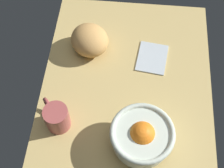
{
  "coord_description": "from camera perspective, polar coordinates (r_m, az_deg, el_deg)",
  "views": [
    {
      "loc": [
        53.22,
        0.4,
        91.86
      ],
      "look_at": [
        2.69,
        -4.31,
        5.0
      ],
      "focal_mm": 50.35,
      "sensor_mm": 36.0,
      "label": 1
    }
  ],
  "objects": [
    {
      "name": "bread_loaf",
      "position": [
        1.11,
        -4.28,
        7.97
      ],
      "size": [
        18.86,
        18.82,
        9.63
      ],
      "primitive_type": "ellipsoid",
      "rotation": [
        0.0,
        0.0,
        0.76
      ],
      "color": "tan",
      "rests_on": "ground"
    },
    {
      "name": "napkin_folded",
      "position": [
        1.13,
        7.1,
        4.82
      ],
      "size": [
        14.08,
        11.69,
        0.88
      ],
      "primitive_type": "cube",
      "rotation": [
        0.0,
        0.0,
        -0.13
      ],
      "color": "#B3BEC6",
      "rests_on": "ground"
    },
    {
      "name": "mug",
      "position": [
        0.98,
        -10.29,
        -5.9
      ],
      "size": [
        10.23,
        9.51,
        8.78
      ],
      "color": "#9F4744",
      "rests_on": "ground"
    },
    {
      "name": "ground_plane",
      "position": [
        1.07,
        2.42,
        -0.7
      ],
      "size": [
        76.78,
        57.02,
        3.0
      ],
      "primitive_type": "cube",
      "color": "tan"
    },
    {
      "name": "fruit_bowl",
      "position": [
        0.92,
        5.17,
        -9.35
      ],
      "size": [
        18.75,
        18.75,
        10.78
      ],
      "color": "silver",
      "rests_on": "ground"
    }
  ]
}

